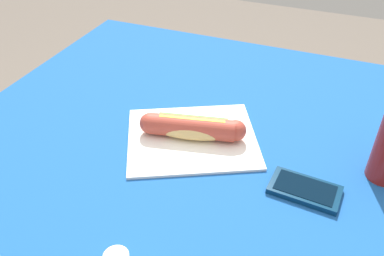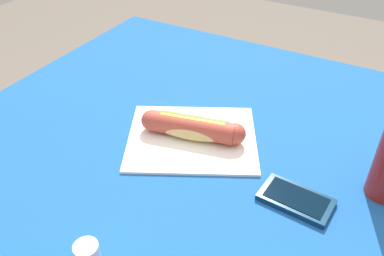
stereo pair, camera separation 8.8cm
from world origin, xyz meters
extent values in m
cylinder|color=brown|center=(-0.47, 0.39, 0.37)|extent=(0.07, 0.07, 0.73)
cube|color=brown|center=(0.00, 0.00, 0.75)|extent=(1.09, 0.94, 0.03)
cube|color=#19519E|center=(0.00, 0.00, 0.77)|extent=(1.15, 1.00, 0.00)
cube|color=white|center=(-0.04, -0.02, 0.77)|extent=(0.35, 0.34, 0.01)
ellipsoid|color=#DBB26B|center=(-0.04, -0.02, 0.79)|extent=(0.19, 0.09, 0.04)
cylinder|color=#B24233|center=(-0.04, -0.02, 0.80)|extent=(0.19, 0.09, 0.05)
sphere|color=#B24233|center=(0.05, 0.00, 0.80)|extent=(0.05, 0.05, 0.05)
sphere|color=#B24233|center=(-0.13, -0.04, 0.80)|extent=(0.05, 0.05, 0.05)
cube|color=yellow|center=(-0.04, -0.02, 0.82)|extent=(0.14, 0.04, 0.00)
cylinder|color=#4C7A2D|center=(-0.04, -0.01, 0.81)|extent=(0.15, 0.05, 0.02)
cube|color=#0A2D4C|center=(0.22, -0.10, 0.77)|extent=(0.14, 0.08, 0.01)
cube|color=black|center=(0.22, -0.10, 0.78)|extent=(0.11, 0.07, 0.00)
camera|label=1|loc=(0.22, -0.68, 1.32)|focal=38.15mm
camera|label=2|loc=(0.30, -0.64, 1.32)|focal=38.15mm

